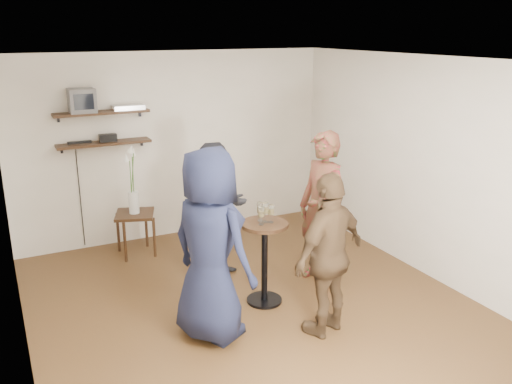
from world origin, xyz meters
TOP-DOWN VIEW (x-y plane):
  - room at (0.00, 0.00)m, footprint 4.58×5.08m
  - shelf_upper at (-1.00, 2.38)m, footprint 1.20×0.25m
  - shelf_lower at (-1.00, 2.38)m, footprint 1.20×0.25m
  - crt_monitor at (-1.23, 2.38)m, footprint 0.32×0.30m
  - dvd_deck at (-0.66, 2.38)m, footprint 0.40×0.24m
  - radio at (-0.94, 2.38)m, footprint 0.22×0.10m
  - power_strip at (-1.30, 2.42)m, footprint 0.30×0.05m
  - side_table at (-0.76, 1.98)m, footprint 0.61×0.61m
  - vase_lilies at (-0.76, 1.98)m, footprint 0.19×0.19m
  - drinks_table at (0.16, 0.06)m, footprint 0.50×0.50m
  - wine_glass_fl at (0.10, 0.02)m, footprint 0.06×0.06m
  - wine_glass_fr at (0.22, 0.04)m, footprint 0.06×0.06m
  - wine_glass_bl at (0.15, 0.13)m, footprint 0.07×0.07m
  - wine_glass_br at (0.17, 0.07)m, footprint 0.07×0.07m
  - person_plaid at (0.99, 0.23)m, footprint 0.56×0.73m
  - person_dark at (-0.03, 0.89)m, footprint 0.92×0.79m
  - person_navy at (-0.61, -0.32)m, footprint 0.94×1.09m
  - person_brown at (0.44, -0.75)m, footprint 1.03×0.69m

SIDE VIEW (x-z plane):
  - side_table at x=-0.76m, z-range 0.19..0.77m
  - drinks_table at x=0.16m, z-range 0.13..1.05m
  - person_brown at x=0.44m, z-range 0.00..1.63m
  - person_dark at x=-0.03m, z-range 0.00..1.65m
  - vase_lilies at x=-0.76m, z-range 0.40..1.33m
  - person_plaid at x=0.99m, z-range 0.00..1.80m
  - person_navy at x=-0.61m, z-range 0.00..1.88m
  - wine_glass_fl at x=0.10m, z-range 0.96..1.15m
  - wine_glass_fr at x=0.22m, z-range 0.96..1.15m
  - wine_glass_bl at x=0.15m, z-range 0.96..1.16m
  - wine_glass_br at x=0.17m, z-range 0.96..1.18m
  - room at x=0.00m, z-range -0.04..2.64m
  - shelf_lower at x=-1.00m, z-range 1.43..1.47m
  - power_strip at x=-1.30m, z-range 1.47..1.50m
  - radio at x=-0.94m, z-range 1.47..1.57m
  - shelf_upper at x=-1.00m, z-range 1.83..1.87m
  - dvd_deck at x=-0.66m, z-range 1.87..1.93m
  - crt_monitor at x=-1.23m, z-range 1.87..2.17m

